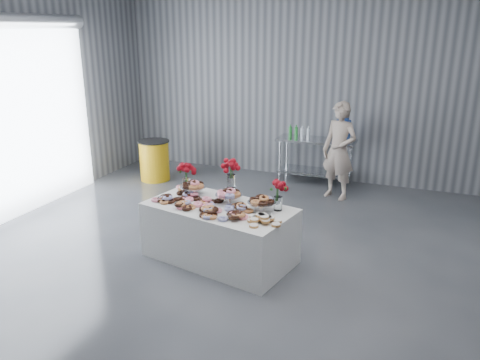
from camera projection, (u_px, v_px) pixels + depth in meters
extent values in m
plane|color=#3A3D42|center=(222.00, 278.00, 5.78)|extent=(9.00, 9.00, 0.00)
cube|color=gray|center=(314.00, 79.00, 9.14)|extent=(8.00, 0.04, 4.00)
cube|color=white|center=(24.00, 122.00, 7.59)|extent=(0.05, 3.00, 3.00)
cylinder|color=silver|center=(11.00, 21.00, 7.09)|extent=(0.24, 3.00, 0.24)
cube|color=white|center=(220.00, 233.00, 6.16)|extent=(2.06, 1.36, 0.75)
cube|color=silver|center=(316.00, 140.00, 9.06)|extent=(1.50, 0.60, 0.04)
cube|color=silver|center=(315.00, 171.00, 9.25)|extent=(1.40, 0.55, 0.03)
cylinder|color=silver|center=(280.00, 162.00, 9.20)|extent=(0.04, 0.04, 0.86)
cylinder|color=silver|center=(346.00, 169.00, 8.75)|extent=(0.04, 0.04, 0.86)
cylinder|color=silver|center=(287.00, 156.00, 9.65)|extent=(0.04, 0.04, 0.86)
cylinder|color=silver|center=(351.00, 163.00, 9.19)|extent=(0.04, 0.04, 0.86)
cylinder|color=silver|center=(193.00, 191.00, 6.43)|extent=(0.06, 0.06, 0.12)
cylinder|color=silver|center=(193.00, 186.00, 6.41)|extent=(0.36, 0.36, 0.01)
cylinder|color=silver|center=(229.00, 199.00, 6.12)|extent=(0.06, 0.06, 0.12)
cylinder|color=silver|center=(229.00, 195.00, 6.10)|extent=(0.36, 0.36, 0.01)
cylinder|color=silver|center=(262.00, 207.00, 5.86)|extent=(0.06, 0.06, 0.12)
cylinder|color=silver|center=(262.00, 202.00, 5.84)|extent=(0.36, 0.36, 0.01)
cylinder|color=white|center=(186.00, 184.00, 6.61)|extent=(0.11, 0.11, 0.18)
cylinder|color=#1E5919|center=(186.00, 176.00, 6.57)|extent=(0.04, 0.04, 0.18)
cylinder|color=white|center=(278.00, 203.00, 5.89)|extent=(0.11, 0.11, 0.18)
cylinder|color=#1E5919|center=(278.00, 194.00, 5.85)|extent=(0.04, 0.04, 0.18)
cylinder|color=silver|center=(231.00, 193.00, 6.32)|extent=(0.14, 0.14, 0.15)
cylinder|color=white|center=(231.00, 181.00, 6.27)|extent=(0.11, 0.11, 0.18)
cylinder|color=#1E5919|center=(231.00, 172.00, 6.23)|extent=(0.04, 0.04, 0.18)
cylinder|color=#4477EA|center=(343.00, 131.00, 8.81)|extent=(0.28, 0.28, 0.40)
sphere|color=#4477EA|center=(344.00, 117.00, 8.73)|extent=(0.20, 0.20, 0.20)
imported|color=#CC8C93|center=(339.00, 151.00, 8.28)|extent=(0.75, 0.62, 1.75)
cylinder|color=yellow|center=(155.00, 161.00, 9.44)|extent=(0.59, 0.59, 0.79)
cylinder|color=black|center=(153.00, 141.00, 9.31)|extent=(0.63, 0.63, 0.02)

